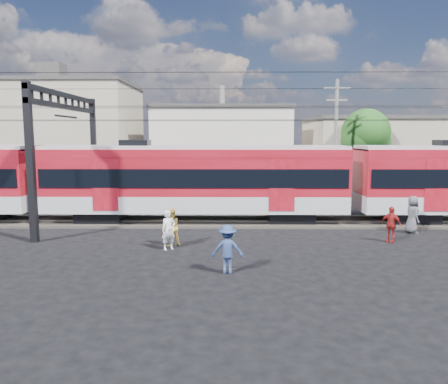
{
  "coord_description": "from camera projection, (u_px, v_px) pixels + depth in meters",
  "views": [
    {
      "loc": [
        -1.37,
        -15.38,
        4.72
      ],
      "look_at": [
        -1.59,
        5.0,
        2.06
      ],
      "focal_mm": 35.0,
      "sensor_mm": 36.0,
      "label": 1
    }
  ],
  "objects": [
    {
      "name": "pedestrian_e",
      "position": [
        412.0,
        215.0,
        21.1
      ],
      "size": [
        0.68,
        0.95,
        1.81
      ],
      "primitive_type": "imported",
      "rotation": [
        0.0,
        0.0,
        1.69
      ],
      "color": "#4C4C51",
      "rests_on": "ground"
    },
    {
      "name": "track_bed",
      "position": [
        254.0,
        221.0,
        23.77
      ],
      "size": [
        70.0,
        3.4,
        0.12
      ],
      "primitive_type": "cube",
      "color": "#2D2823",
      "rests_on": "ground"
    },
    {
      "name": "pedestrian_c",
      "position": [
        228.0,
        249.0,
        14.92
      ],
      "size": [
        1.14,
        0.7,
        1.7
      ],
      "primitive_type": "imported",
      "rotation": [
        0.0,
        0.0,
        3.08
      ],
      "color": "navy",
      "rests_on": "ground"
    },
    {
      "name": "rail_near",
      "position": [
        255.0,
        222.0,
        23.01
      ],
      "size": [
        70.0,
        0.12,
        0.12
      ],
      "primitive_type": "cube",
      "color": "#59544C",
      "rests_on": "track_bed"
    },
    {
      "name": "tree_near",
      "position": [
        368.0,
        136.0,
        33.08
      ],
      "size": [
        3.82,
        3.64,
        6.72
      ],
      "color": "#382619",
      "rests_on": "ground"
    },
    {
      "name": "catenary",
      "position": [
        92.0,
        127.0,
        23.21
      ],
      "size": [
        70.0,
        9.3,
        7.52
      ],
      "color": "black",
      "rests_on": "ground"
    },
    {
      "name": "ground",
      "position": [
        266.0,
        266.0,
        15.84
      ],
      "size": [
        120.0,
        120.0,
        0.0
      ],
      "primitive_type": "plane",
      "color": "black",
      "rests_on": "ground"
    },
    {
      "name": "utility_pole_mid",
      "position": [
        336.0,
        138.0,
        30.07
      ],
      "size": [
        1.8,
        0.24,
        8.5
      ],
      "color": "slate",
      "rests_on": "ground"
    },
    {
      "name": "rail_far",
      "position": [
        253.0,
        217.0,
        24.5
      ],
      "size": [
        70.0,
        0.12,
        0.12
      ],
      "primitive_type": "cube",
      "color": "#59544C",
      "rests_on": "track_bed"
    },
    {
      "name": "pedestrian_d",
      "position": [
        391.0,
        224.0,
        19.3
      ],
      "size": [
        0.95,
        0.92,
        1.6
      ],
      "primitive_type": "imported",
      "rotation": [
        0.0,
        0.0,
        -0.75
      ],
      "color": "maroon",
      "rests_on": "ground"
    },
    {
      "name": "building_west",
      "position": [
        55.0,
        136.0,
        39.23
      ],
      "size": [
        14.28,
        10.2,
        9.3
      ],
      "color": "gray",
      "rests_on": "ground"
    },
    {
      "name": "pedestrian_b",
      "position": [
        171.0,
        227.0,
        18.67
      ],
      "size": [
        0.99,
        0.94,
        1.62
      ],
      "primitive_type": "imported",
      "rotation": [
        0.0,
        0.0,
        3.7
      ],
      "color": "gold",
      "rests_on": "ground"
    },
    {
      "name": "commuter_train",
      "position": [
        199.0,
        179.0,
        23.5
      ],
      "size": [
        50.3,
        3.08,
        4.17
      ],
      "color": "black",
      "rests_on": "ground"
    },
    {
      "name": "building_mideast",
      "position": [
        400.0,
        153.0,
        39.08
      ],
      "size": [
        16.32,
        10.2,
        6.3
      ],
      "color": "gray",
      "rests_on": "ground"
    },
    {
      "name": "building_midwest",
      "position": [
        222.0,
        146.0,
        42.17
      ],
      "size": [
        12.24,
        12.24,
        7.3
      ],
      "color": "beige",
      "rests_on": "ground"
    },
    {
      "name": "pedestrian_a",
      "position": [
        169.0,
        230.0,
        18.06
      ],
      "size": [
        0.72,
        0.64,
        1.65
      ],
      "primitive_type": "imported",
      "rotation": [
        0.0,
        0.0,
        0.52
      ],
      "color": "white",
      "rests_on": "ground"
    }
  ]
}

